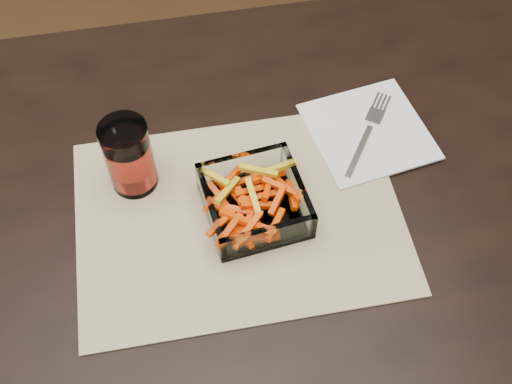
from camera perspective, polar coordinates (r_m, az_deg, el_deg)
dining_table at (r=0.96m, az=-2.89°, el=-6.42°), size 1.60×0.90×0.75m
placemat at (r=0.90m, az=-1.52°, el=-2.11°), size 0.45×0.33×0.00m
glass_bowl at (r=0.88m, az=-0.13°, el=-0.95°), size 0.15×0.15×0.05m
tumbler at (r=0.90m, az=-11.18°, el=2.97°), size 0.07×0.07×0.12m
napkin at (r=0.99m, az=9.96°, el=5.33°), size 0.19×0.19×0.00m
fork at (r=0.99m, az=9.94°, el=5.36°), size 0.11×0.15×0.00m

